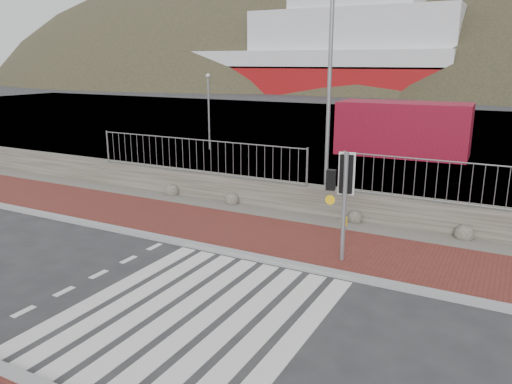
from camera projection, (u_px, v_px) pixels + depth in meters
The scene contains 13 objects.
ground at pixel (194, 314), 9.70m from camera, with size 220.00×220.00×0.00m, color #28282B.
sidewalk_far at pixel (289, 241), 13.54m from camera, with size 40.00×3.00×0.08m, color brown.
kerb_far at pixel (264, 259), 12.25m from camera, with size 40.00×0.25×0.12m, color gray.
zebra_crossing at pixel (194, 314), 9.70m from camera, with size 4.62×5.60×0.01m.
gravel_strip at pixel (316, 221), 15.25m from camera, with size 40.00×1.50×0.06m, color #59544C.
stone_wall at pixel (326, 201), 15.82m from camera, with size 40.00×0.60×0.90m, color #49453C.
railing at pixel (325, 160), 15.35m from camera, with size 18.07×0.07×1.22m.
quay at pixel (432, 134), 33.53m from camera, with size 120.00×40.00×0.50m, color #4C4C4F.
water at pixel (478, 100), 63.43m from camera, with size 220.00×50.00×0.05m, color #3F4C54.
ferry at pixel (313, 57), 77.52m from camera, with size 50.00×16.00×20.00m.
traffic_signal_far at pixel (344, 183), 11.67m from camera, with size 0.67×0.30×2.74m.
streetlight at pixel (333, 78), 15.60m from camera, with size 1.59×0.45×7.53m.
shipping_container at pixel (403, 129), 25.82m from camera, with size 6.55×2.73×2.73m, color maroon.
Camera 1 is at (5.19, -7.18, 4.76)m, focal length 35.00 mm.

